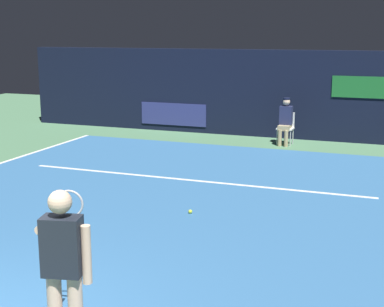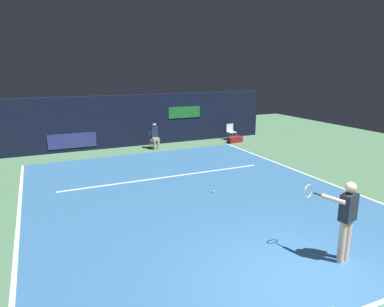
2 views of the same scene
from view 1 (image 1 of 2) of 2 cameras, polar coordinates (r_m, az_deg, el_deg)
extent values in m
plane|color=#4C7A56|center=(10.26, -4.32, -5.58)|extent=(30.30, 30.30, 0.00)
cube|color=#336699|center=(10.26, -4.32, -5.54)|extent=(9.81, 11.97, 0.01)
cube|color=white|center=(12.11, -0.14, -2.70)|extent=(7.65, 0.10, 0.01)
cube|color=black|center=(17.28, 6.65, 6.03)|extent=(15.44, 0.30, 2.60)
cube|color=navy|center=(18.06, -1.89, 3.97)|extent=(2.20, 0.04, 0.70)
cube|color=#1E6B2D|center=(16.62, 16.98, 6.38)|extent=(1.80, 0.04, 0.60)
cube|color=#1E232D|center=(5.38, -12.91, -9.05)|extent=(0.40, 0.30, 0.56)
sphere|color=beige|center=(5.25, -13.13, -4.77)|extent=(0.22, 0.22, 0.22)
cylinder|color=beige|center=(5.60, -14.15, -6.66)|extent=(0.20, 0.51, 0.09)
cylinder|color=beige|center=(5.36, -10.55, -9.95)|extent=(0.09, 0.09, 0.56)
cylinder|color=black|center=(5.86, -13.10, -5.74)|extent=(0.10, 0.30, 0.03)
torus|color=#B2B2B7|center=(6.11, -12.20, -4.96)|extent=(0.30, 0.09, 0.30)
cube|color=white|center=(16.11, 9.35, 2.48)|extent=(0.45, 0.41, 0.04)
cube|color=white|center=(16.26, 9.54, 3.39)|extent=(0.42, 0.04, 0.42)
cylinder|color=#B2B2B7|center=(16.02, 8.54, 1.63)|extent=(0.03, 0.03, 0.46)
cylinder|color=#B2B2B7|center=(15.94, 9.84, 1.53)|extent=(0.03, 0.03, 0.46)
cylinder|color=#B2B2B7|center=(16.35, 8.82, 1.83)|extent=(0.03, 0.03, 0.46)
cylinder|color=#B2B2B7|center=(16.27, 10.10, 1.73)|extent=(0.03, 0.03, 0.46)
cube|color=tan|center=(16.02, 9.29, 2.58)|extent=(0.33, 0.41, 0.14)
cylinder|color=tan|center=(15.92, 8.80, 1.55)|extent=(0.11, 0.11, 0.46)
cylinder|color=tan|center=(15.88, 9.43, 1.50)|extent=(0.11, 0.11, 0.46)
cube|color=#23284C|center=(16.09, 9.43, 3.81)|extent=(0.34, 0.23, 0.52)
sphere|color=beige|center=(16.04, 9.48, 5.15)|extent=(0.20, 0.20, 0.20)
cylinder|color=#141933|center=(16.03, 9.49, 5.47)|extent=(0.19, 0.19, 0.04)
sphere|color=#CCE033|center=(9.94, -0.18, -5.85)|extent=(0.07, 0.07, 0.07)
camera|label=2|loc=(8.38, -73.29, 8.97)|focal=32.21mm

